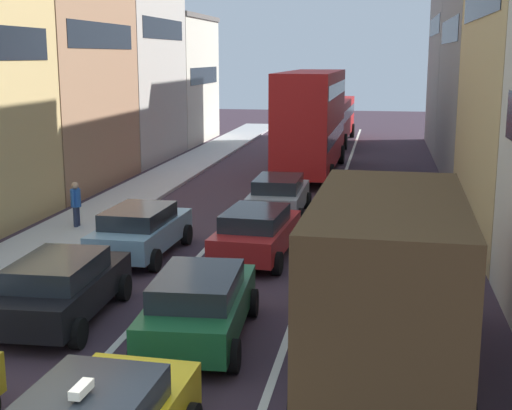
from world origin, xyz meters
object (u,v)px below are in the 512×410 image
hatchback_centre_lane_third (257,232)px  bus_mid_queue_primary (312,117)px  sedan_left_lane_third (141,230)px  coupe_centre_lane_fourth (279,195)px  wagon_left_lane_second (61,287)px  sedan_right_lane_behind_truck (372,239)px  pedestrian_mid_sidewalk (76,203)px  removalist_box_truck (388,278)px  sedan_centre_lane_second (199,304)px  wagon_right_lane_far (374,202)px  bus_far_queue_secondary (330,117)px

hatchback_centre_lane_third → bus_mid_queue_primary: size_ratio=0.42×
sedan_left_lane_third → bus_mid_queue_primary: bus_mid_queue_primary is taller
coupe_centre_lane_fourth → wagon_left_lane_second: bearing=163.9°
sedan_left_lane_third → sedan_right_lane_behind_truck: same height
pedestrian_mid_sidewalk → coupe_centre_lane_fourth: bearing=24.1°
coupe_centre_lane_fourth → bus_mid_queue_primary: size_ratio=0.41×
wagon_left_lane_second → sedan_left_lane_third: same height
hatchback_centre_lane_third → bus_mid_queue_primary: (0.00, 15.43, 2.03)m
bus_mid_queue_primary → removalist_box_truck: bearing=-170.2°
sedan_centre_lane_second → pedestrian_mid_sidewalk: 10.72m
sedan_right_lane_behind_truck → wagon_right_lane_far: size_ratio=1.00×
removalist_box_truck → wagon_left_lane_second: size_ratio=1.78×
sedan_right_lane_behind_truck → bus_far_queue_secondary: bus_far_queue_secondary is taller
pedestrian_mid_sidewalk → sedan_left_lane_third: bearing=-42.7°
sedan_centre_lane_second → hatchback_centre_lane_third: size_ratio=1.00×
hatchback_centre_lane_third → pedestrian_mid_sidewalk: (-6.60, 2.30, 0.15)m
sedan_left_lane_third → bus_far_queue_secondary: (3.35, 28.73, 0.96)m
bus_far_queue_secondary → pedestrian_mid_sidewalk: bus_far_queue_secondary is taller
bus_mid_queue_primary → wagon_left_lane_second: bearing=171.6°
hatchback_centre_lane_third → pedestrian_mid_sidewalk: 6.99m
sedan_centre_lane_second → wagon_left_lane_second: bearing=77.3°
removalist_box_truck → bus_mid_queue_primary: bus_mid_queue_primary is taller
sedan_right_lane_behind_truck → bus_far_queue_secondary: bearing=9.7°
wagon_right_lane_far → sedan_left_lane_third: bearing=131.2°
sedan_centre_lane_second → coupe_centre_lane_fourth: size_ratio=1.02×
wagon_left_lane_second → pedestrian_mid_sidewalk: bearing=19.7°
wagon_left_lane_second → bus_far_queue_secondary: bus_far_queue_secondary is taller
sedan_centre_lane_second → wagon_right_lane_far: size_ratio=1.00×
bus_far_queue_secondary → sedan_left_lane_third: bearing=174.7°
sedan_right_lane_behind_truck → bus_far_queue_secondary: size_ratio=0.42×
sedan_left_lane_third → bus_far_queue_secondary: size_ratio=0.41×
sedan_centre_lane_second → bus_mid_queue_primary: (0.09, 21.65, 2.03)m
sedan_centre_lane_second → bus_mid_queue_primary: bus_mid_queue_primary is taller
removalist_box_truck → sedan_right_lane_behind_truck: removalist_box_truck is taller
hatchback_centre_lane_third → bus_far_queue_secondary: 28.40m
sedan_right_lane_behind_truck → bus_mid_queue_primary: 16.09m
removalist_box_truck → wagon_right_lane_far: 12.48m
sedan_left_lane_third → bus_mid_queue_primary: (3.39, 15.77, 2.03)m
sedan_right_lane_behind_truck → pedestrian_mid_sidewalk: size_ratio=2.64×
wagon_left_lane_second → coupe_centre_lane_fourth: size_ratio=1.01×
sedan_left_lane_third → wagon_left_lane_second: bearing=-178.2°
coupe_centre_lane_fourth → bus_mid_queue_primary: bus_mid_queue_primary is taller
sedan_left_lane_third → bus_far_queue_secondary: bearing=-5.0°
coupe_centre_lane_fourth → bus_far_queue_secondary: (0.13, 22.77, 0.96)m
wagon_left_lane_second → sedan_left_lane_third: 5.34m
removalist_box_truck → sedan_left_lane_third: 10.14m
wagon_left_lane_second → sedan_right_lane_behind_truck: size_ratio=1.00×
removalist_box_truck → hatchback_centre_lane_third: size_ratio=1.76×
sedan_centre_lane_second → sedan_right_lane_behind_truck: 6.92m
wagon_right_lane_far → bus_mid_queue_primary: 11.21m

